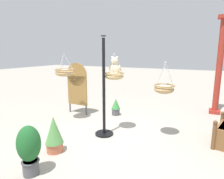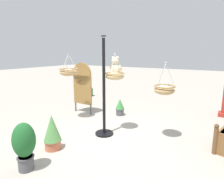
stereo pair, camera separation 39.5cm
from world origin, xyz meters
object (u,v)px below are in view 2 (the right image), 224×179
object	(u,v)px
hanging_basket_right_low	(164,89)
potted_plant_fern_front	(90,89)
teddy_bear	(115,67)
potted_plant_flowering_red	(24,144)
potted_plant_small_succulent	(52,132)
potted_plant_tall_leafy	(120,107)
hanging_basket_left_high	(69,72)
display_pole_central	(104,106)
display_sign_board	(82,84)
hanging_basket_with_teddy	(115,75)

from	to	relation	value
hanging_basket_right_low	potted_plant_fern_front	xyz separation A→B (m)	(-4.19, 2.67, -0.85)
teddy_bear	hanging_basket_right_low	distance (m)	1.24
teddy_bear	potted_plant_flowering_red	bearing A→B (deg)	-102.55
potted_plant_small_succulent	potted_plant_tall_leafy	bearing A→B (deg)	87.28
hanging_basket_left_high	potted_plant_fern_front	distance (m)	3.31
teddy_bear	potted_plant_small_succulent	size ratio (longest dim) A/B	0.61
hanging_basket_right_low	teddy_bear	bearing A→B (deg)	-170.85
hanging_basket_right_low	potted_plant_tall_leafy	world-z (taller)	hanging_basket_right_low
hanging_basket_left_high	potted_plant_flowering_red	distance (m)	2.70
hanging_basket_right_low	potted_plant_small_succulent	world-z (taller)	hanging_basket_right_low
teddy_bear	hanging_basket_right_low	size ratio (longest dim) A/B	0.63
display_pole_central	display_sign_board	xyz separation A→B (m)	(-1.56, 1.06, 0.25)
display_pole_central	potted_plant_fern_front	xyz separation A→B (m)	(-2.90, 3.13, -0.39)
potted_plant_fern_front	display_sign_board	xyz separation A→B (m)	(1.34, -2.07, 0.65)
display_pole_central	potted_plant_fern_front	world-z (taller)	display_pole_central
teddy_bear	potted_plant_flowering_red	distance (m)	2.51
hanging_basket_right_low	potted_plant_tall_leafy	distance (m)	2.15
potted_plant_tall_leafy	display_sign_board	distance (m)	1.43
display_pole_central	teddy_bear	bearing A→B (deg)	61.15
hanging_basket_right_low	potted_plant_flowering_red	xyz separation A→B (m)	(-1.63, -2.36, -0.71)
hanging_basket_left_high	display_sign_board	xyz separation A→B (m)	(-0.11, 0.71, -0.45)
hanging_basket_right_low	hanging_basket_left_high	bearing A→B (deg)	-177.97
teddy_bear	potted_plant_fern_front	world-z (taller)	teddy_bear
hanging_basket_with_teddy	teddy_bear	distance (m)	0.20
potted_plant_tall_leafy	display_sign_board	bearing A→B (deg)	-161.13
hanging_basket_with_teddy	potted_plant_small_succulent	world-z (taller)	hanging_basket_with_teddy
display_sign_board	hanging_basket_with_teddy	bearing A→B (deg)	-25.47
hanging_basket_with_teddy	display_sign_board	bearing A→B (deg)	154.53
display_pole_central	potted_plant_small_succulent	distance (m)	1.31
teddy_bear	potted_plant_tall_leafy	distance (m)	1.88
display_pole_central	display_sign_board	size ratio (longest dim) A/B	1.42
hanging_basket_with_teddy	hanging_basket_right_low	world-z (taller)	hanging_basket_with_teddy
hanging_basket_left_high	display_pole_central	bearing A→B (deg)	-13.93
display_pole_central	hanging_basket_with_teddy	distance (m)	0.77
hanging_basket_with_teddy	teddy_bear	xyz separation A→B (m)	(0.00, 0.02, 0.19)
teddy_bear	potted_plant_flowering_red	size ratio (longest dim) A/B	0.53
hanging_basket_with_teddy	hanging_basket_left_high	size ratio (longest dim) A/B	0.99
hanging_basket_with_teddy	hanging_basket_right_low	bearing A→B (deg)	10.23
potted_plant_small_succulent	display_pole_central	bearing A→B (deg)	66.58
potted_plant_fern_front	potted_plant_flowering_red	world-z (taller)	potted_plant_flowering_red
potted_plant_flowering_red	potted_plant_small_succulent	bearing A→B (deg)	102.97
potted_plant_flowering_red	display_sign_board	world-z (taller)	display_sign_board
hanging_basket_left_high	potted_plant_small_succulent	size ratio (longest dim) A/B	0.84
hanging_basket_with_teddy	hanging_basket_left_high	bearing A→B (deg)	176.09
hanging_basket_with_teddy	potted_plant_tall_leafy	world-z (taller)	hanging_basket_with_teddy
hanging_basket_right_low	potted_plant_flowering_red	world-z (taller)	hanging_basket_right_low
teddy_bear	potted_plant_small_succulent	world-z (taller)	teddy_bear
hanging_basket_right_low	potted_plant_small_succulent	size ratio (longest dim) A/B	0.97
display_pole_central	potted_plant_flowering_red	size ratio (longest dim) A/B	2.79
hanging_basket_left_high	potted_plant_flowering_red	size ratio (longest dim) A/B	0.74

